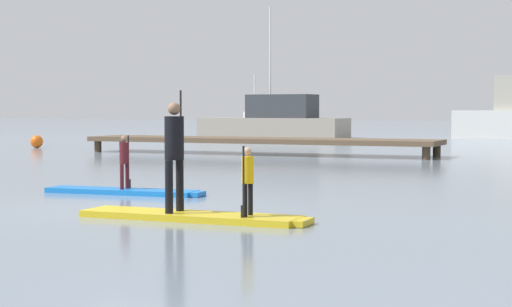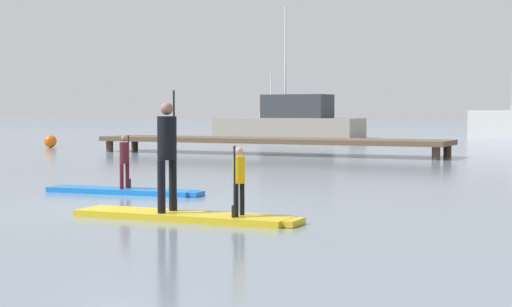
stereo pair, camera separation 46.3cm
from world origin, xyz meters
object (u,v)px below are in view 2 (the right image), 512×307
(motor_boat_small_navy, at_px, (290,121))
(paddler_child_solo, at_px, (125,159))
(paddler_adult, at_px, (167,149))
(mooring_buoy_near, at_px, (50,141))
(paddleboard_near, at_px, (124,191))
(paddler_child_front, at_px, (239,178))
(trawler_grey_distant, at_px, (276,125))
(paddleboard_far, at_px, (187,216))

(motor_boat_small_navy, bearing_deg, paddler_child_solo, -73.11)
(paddler_adult, xyz_separation_m, motor_boat_small_navy, (-12.87, 36.32, -0.10))
(paddler_child_solo, relative_size, mooring_buoy_near, 1.92)
(paddleboard_near, xyz_separation_m, paddler_adult, (2.74, -2.92, 1.02))
(paddleboard_near, distance_m, motor_boat_small_navy, 34.91)
(paddler_child_front, distance_m, trawler_grey_distant, 49.89)
(paddleboard_far, bearing_deg, mooring_buoy_near, 133.11)
(paddler_adult, xyz_separation_m, paddler_child_front, (1.22, 0.00, -0.40))
(paddleboard_far, distance_m, mooring_buoy_near, 25.65)
(paddleboard_near, xyz_separation_m, trawler_grey_distant, (-15.30, 43.10, 0.52))
(paddler_adult, distance_m, motor_boat_small_navy, 38.53)
(paddleboard_far, xyz_separation_m, motor_boat_small_navy, (-13.21, 36.32, 0.92))
(paddleboard_far, bearing_deg, paddler_adult, 179.93)
(paddler_child_solo, distance_m, mooring_buoy_near, 21.41)
(paddleboard_near, relative_size, paddler_child_solo, 3.14)
(paddler_child_front, relative_size, trawler_grey_distant, 0.19)
(paddler_adult, bearing_deg, paddler_child_solo, 133.02)
(paddler_child_solo, bearing_deg, paddleboard_near, -107.03)
(paddler_adult, distance_m, mooring_buoy_near, 25.43)
(paddler_adult, distance_m, paddler_child_front, 1.29)
(paddler_child_solo, height_order, trawler_grey_distant, trawler_grey_distant)
(paddler_adult, bearing_deg, paddler_child_front, 0.06)
(paddler_child_solo, distance_m, trawler_grey_distant, 45.73)
(paddleboard_near, xyz_separation_m, paddleboard_far, (3.08, -2.92, 0.00))
(paddler_child_solo, xyz_separation_m, paddleboard_far, (3.07, -2.93, -0.65))
(paddleboard_near, distance_m, trawler_grey_distant, 45.74)
(paddler_child_solo, bearing_deg, paddler_child_front, -36.51)
(paddler_child_front, distance_m, motor_boat_small_navy, 38.96)
(paddleboard_near, height_order, paddler_adult, paddler_adult)
(motor_boat_small_navy, distance_m, trawler_grey_distant, 11.00)
(trawler_grey_distant, bearing_deg, mooring_buoy_near, -88.20)
(paddleboard_far, relative_size, paddler_adult, 1.95)
(paddler_child_front, distance_m, mooring_buoy_near, 26.26)
(paddleboard_near, xyz_separation_m, motor_boat_small_navy, (-10.13, 33.40, 0.92))
(motor_boat_small_navy, bearing_deg, paddler_adult, -70.48)
(paddler_child_front, relative_size, motor_boat_small_navy, 0.11)
(paddler_adult, relative_size, trawler_grey_distant, 0.34)
(paddler_child_front, relative_size, mooring_buoy_near, 1.88)
(paddler_child_solo, relative_size, motor_boat_small_navy, 0.11)
(paddler_child_solo, bearing_deg, mooring_buoy_near, 132.47)
(mooring_buoy_near, bearing_deg, paddler_child_solo, -47.53)
(mooring_buoy_near, bearing_deg, trawler_grey_distant, 91.80)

